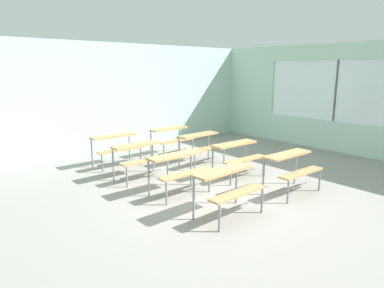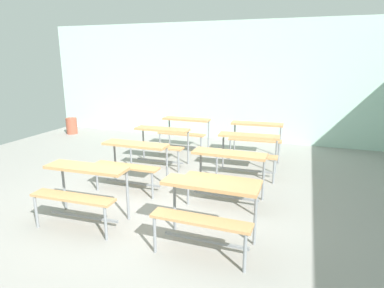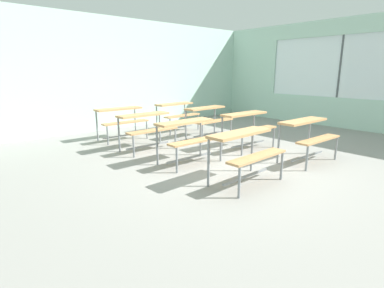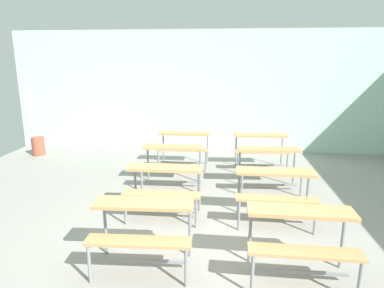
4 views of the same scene
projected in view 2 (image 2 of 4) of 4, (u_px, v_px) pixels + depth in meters
name	position (u px, v px, depth m)	size (l,w,h in m)	color
ground	(144.00, 208.00, 4.80)	(10.00, 9.00, 0.05)	gray
wall_back	(222.00, 82.00, 8.53)	(10.00, 0.12, 3.00)	silver
desk_bench_r0c0	(82.00, 182.00, 4.20)	(1.12, 0.62, 0.74)	tan
desk_bench_r0c1	(207.00, 202.00, 3.63)	(1.11, 0.62, 0.74)	tan
desk_bench_r1c0	(132.00, 155.00, 5.35)	(1.11, 0.60, 0.74)	tan
desk_bench_r1c1	(227.00, 166.00, 4.82)	(1.12, 0.62, 0.74)	tan
desk_bench_r2c0	(160.00, 138.00, 6.51)	(1.11, 0.60, 0.74)	tan
desk_bench_r2c1	(248.00, 145.00, 5.96)	(1.12, 0.63, 0.74)	tan
desk_bench_r3c0	(185.00, 127.00, 7.59)	(1.11, 0.61, 0.74)	tan
desk_bench_r3c1	(256.00, 132.00, 7.04)	(1.13, 0.64, 0.74)	tan
trash_bin	(72.00, 126.00, 9.39)	(0.30, 0.30, 0.45)	#9E4C38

